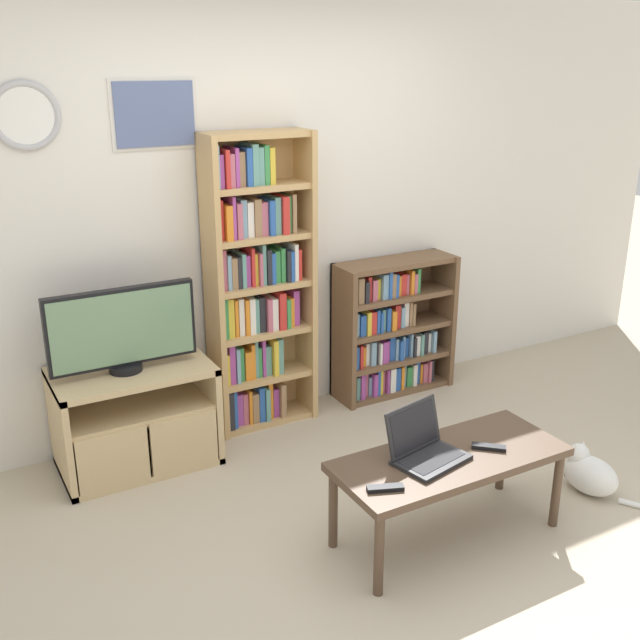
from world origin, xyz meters
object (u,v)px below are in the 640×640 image
object	(u,v)px
coffee_table	(450,464)
remote_near_laptop	(489,447)
television	(122,330)
remote_far_from_laptop	(385,488)
tv_stand	(136,417)
cat	(588,473)
bookshelf_tall	(255,287)
laptop	(424,446)
bookshelf_short	(388,331)

from	to	relation	value
coffee_table	remote_near_laptop	xyz separation A→B (m)	(0.20, -0.04, 0.06)
television	remote_near_laptop	world-z (taller)	television
remote_near_laptop	remote_far_from_laptop	world-z (taller)	same
tv_stand	cat	size ratio (longest dim) A/B	1.83
bookshelf_tall	remote_far_from_laptop	distance (m)	1.73
tv_stand	television	size ratio (longest dim) A/B	1.08
television	remote_near_laptop	size ratio (longest dim) A/B	5.39
remote_far_from_laptop	remote_near_laptop	bearing A→B (deg)	-63.51
tv_stand	bookshelf_tall	bearing A→B (deg)	11.32
television	laptop	bearing A→B (deg)	-53.11
remote_far_from_laptop	coffee_table	bearing A→B (deg)	-55.71
coffee_table	cat	bearing A→B (deg)	-3.60
bookshelf_tall	bookshelf_short	xyz separation A→B (m)	(0.97, -0.01, -0.45)
coffee_table	bookshelf_tall	bearing A→B (deg)	100.13
tv_stand	television	bearing A→B (deg)	-174.53
laptop	remote_far_from_laptop	xyz separation A→B (m)	(-0.31, -0.14, -0.05)
remote_far_from_laptop	cat	bearing A→B (deg)	-66.97
television	laptop	size ratio (longest dim) A/B	2.09
bookshelf_tall	cat	xyz separation A→B (m)	(1.19, -1.62, -0.78)
bookshelf_tall	coffee_table	size ratio (longest dim) A/B	1.61
laptop	cat	world-z (taller)	laptop
coffee_table	laptop	bearing A→B (deg)	161.64
remote_near_laptop	bookshelf_tall	bearing A→B (deg)	-121.33
remote_far_from_laptop	cat	distance (m)	1.39
laptop	cat	bearing A→B (deg)	-17.92
television	bookshelf_short	xyz separation A→B (m)	(1.83, 0.15, -0.38)
coffee_table	remote_far_from_laptop	xyz separation A→B (m)	(-0.43, -0.10, 0.06)
laptop	bookshelf_tall	bearing A→B (deg)	83.29
laptop	remote_near_laptop	world-z (taller)	laptop
bookshelf_tall	television	bearing A→B (deg)	-168.90
bookshelf_tall	cat	distance (m)	2.15
television	bookshelf_short	distance (m)	1.87
coffee_table	laptop	distance (m)	0.17
television	bookshelf_tall	bearing A→B (deg)	11.10
bookshelf_short	remote_far_from_laptop	world-z (taller)	bookshelf_short
remote_near_laptop	television	bearing A→B (deg)	-94.88
coffee_table	tv_stand	bearing A→B (deg)	128.46
laptop	cat	distance (m)	1.11
tv_stand	laptop	world-z (taller)	laptop
bookshelf_short	tv_stand	bearing A→B (deg)	-175.20
tv_stand	remote_near_laptop	size ratio (longest dim) A/B	5.80
bookshelf_short	laptop	size ratio (longest dim) A/B	2.46
bookshelf_short	laptop	xyz separation A→B (m)	(-0.82, -1.50, 0.06)
remote_near_laptop	cat	xyz separation A→B (m)	(0.71, -0.01, -0.34)
tv_stand	remote_far_from_laptop	distance (m)	1.65
bookshelf_tall	coffee_table	xyz separation A→B (m)	(0.28, -1.56, -0.50)
television	remote_near_laptop	bearing A→B (deg)	-47.01
bookshelf_tall	remote_far_from_laptop	bearing A→B (deg)	-95.36
tv_stand	remote_near_laptop	bearing A→B (deg)	-47.76
tv_stand	bookshelf_short	size ratio (longest dim) A/B	0.91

